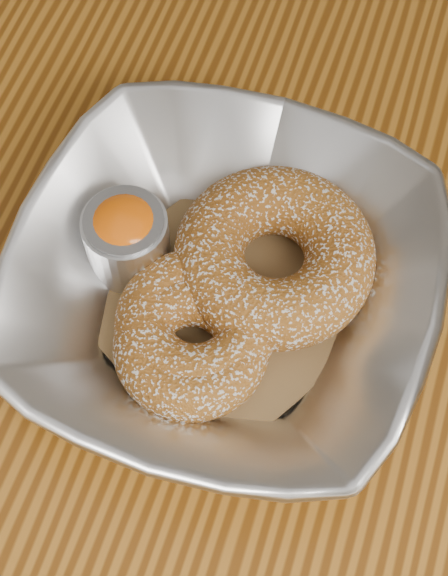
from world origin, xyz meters
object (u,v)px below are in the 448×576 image
(serving_bowl, at_px, (224,288))
(donut_back, at_px, (274,256))
(table, at_px, (278,491))
(donut_extra, at_px, (191,346))
(donut_front, at_px, (196,323))
(ramekin, at_px, (127,237))

(serving_bowl, bearing_deg, donut_back, 53.13)
(table, height_order, serving_bowl, serving_bowl)
(serving_bowl, height_order, donut_back, serving_bowl)
(donut_extra, bearing_deg, donut_back, 66.96)
(table, height_order, donut_front, donut_front)
(donut_front, relative_size, ramekin, 1.79)
(table, xyz_separation_m, donut_back, (-0.04, 0.10, 0.13))
(serving_bowl, bearing_deg, ramekin, 169.60)
(ramekin, bearing_deg, table, -33.42)
(serving_bowl, distance_m, donut_extra, 0.04)
(table, height_order, donut_back, donut_back)
(serving_bowl, relative_size, ramekin, 4.68)
(serving_bowl, bearing_deg, table, -49.34)
(serving_bowl, height_order, donut_extra, serving_bowl)
(ramekin, bearing_deg, serving_bowl, -10.40)
(table, relative_size, serving_bowl, 4.98)
(table, distance_m, ramekin, 0.20)
(table, xyz_separation_m, ramekin, (-0.12, 0.08, 0.13))
(table, bearing_deg, donut_front, 146.48)
(donut_back, height_order, ramekin, ramekin)
(serving_bowl, xyz_separation_m, donut_extra, (-0.01, -0.04, -0.00))
(table, relative_size, donut_extra, 13.68)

